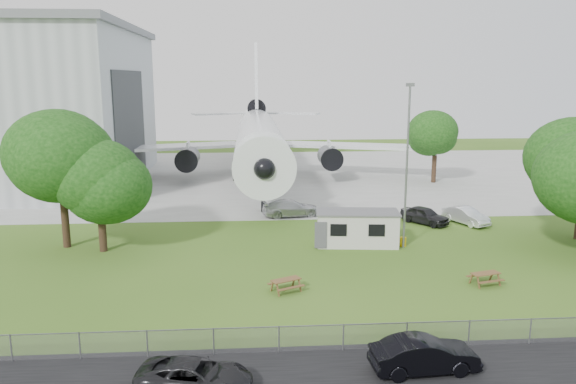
{
  "coord_description": "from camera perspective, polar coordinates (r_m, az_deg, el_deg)",
  "views": [
    {
      "loc": [
        -3.27,
        -33.46,
        12.53
      ],
      "look_at": [
        -0.35,
        8.0,
        4.0
      ],
      "focal_mm": 35.0,
      "sensor_mm": 36.0,
      "label": 1
    }
  ],
  "objects": [
    {
      "name": "airliner",
      "position": [
        69.7,
        -2.98,
        5.6
      ],
      "size": [
        46.36,
        47.73,
        17.69
      ],
      "color": "white",
      "rests_on": "ground"
    },
    {
      "name": "car_ne_sedan",
      "position": [
        51.09,
        17.62,
        -2.32
      ],
      "size": [
        3.26,
        4.61,
        1.44
      ],
      "primitive_type": "imported",
      "rotation": [
        0.0,
        0.0,
        0.44
      ],
      "color": "white",
      "rests_on": "ground"
    },
    {
      "name": "site_cabin",
      "position": [
        42.88,
        7.07,
        -3.66
      ],
      "size": [
        6.87,
        3.3,
        2.62
      ],
      "color": "beige",
      "rests_on": "ground"
    },
    {
      "name": "car_centre_sedan",
      "position": [
        25.85,
        13.68,
        -15.82
      ],
      "size": [
        4.76,
        1.98,
        1.53
      ],
      "primitive_type": "imported",
      "rotation": [
        0.0,
        0.0,
        1.65
      ],
      "color": "black",
      "rests_on": "ground"
    },
    {
      "name": "picnic_west",
      "position": [
        33.96,
        -0.21,
        -10.05
      ],
      "size": [
        2.28,
        2.15,
        0.76
      ],
      "primitive_type": null,
      "rotation": [
        0.0,
        0.0,
        0.46
      ],
      "color": "brown",
      "rests_on": "ground"
    },
    {
      "name": "tree_west_small",
      "position": [
        42.41,
        -18.64,
        0.87
      ],
      "size": [
        6.71,
        6.71,
        8.45
      ],
      "color": "#382619",
      "rests_on": "ground"
    },
    {
      "name": "lamp_mast",
      "position": [
        41.8,
        11.96,
        2.36
      ],
      "size": [
        0.16,
        0.16,
        12.0
      ],
      "primitive_type": "cylinder",
      "color": "slate",
      "rests_on": "ground"
    },
    {
      "name": "car_west_estate",
      "position": [
        24.15,
        -9.45,
        -18.02
      ],
      "size": [
        5.0,
        2.95,
        1.3
      ],
      "primitive_type": "imported",
      "rotation": [
        0.0,
        0.0,
        1.4
      ],
      "color": "black",
      "rests_on": "ground"
    },
    {
      "name": "picnic_east",
      "position": [
        37.03,
        19.35,
        -8.86
      ],
      "size": [
        2.12,
        1.91,
        0.76
      ],
      "primitive_type": null,
      "rotation": [
        0.0,
        0.0,
        0.26
      ],
      "color": "brown",
      "rests_on": "ground"
    },
    {
      "name": "car_apron_van",
      "position": [
        51.35,
        0.29,
        -1.64
      ],
      "size": [
        5.57,
        3.01,
        1.53
      ],
      "primitive_type": "imported",
      "rotation": [
        0.0,
        0.0,
        1.74
      ],
      "color": "silver",
      "rests_on": "ground"
    },
    {
      "name": "concrete_apron",
      "position": [
        72.62,
        -1.39,
        1.67
      ],
      "size": [
        120.0,
        46.0,
        0.03
      ],
      "primitive_type": "cube",
      "color": "#B7B7B2",
      "rests_on": "ground"
    },
    {
      "name": "fence",
      "position": [
        27.23,
        3.46,
        -15.81
      ],
      "size": [
        58.0,
        0.04,
        1.3
      ],
      "primitive_type": "cube",
      "color": "gray",
      "rests_on": "ground"
    },
    {
      "name": "ground",
      "position": [
        35.88,
        1.47,
        -8.85
      ],
      "size": [
        160.0,
        160.0,
        0.0
      ],
      "primitive_type": "plane",
      "color": "#557B29"
    },
    {
      "name": "car_ne_hatch",
      "position": [
        50.18,
        13.71,
        -2.33
      ],
      "size": [
        4.08,
        4.49,
        1.48
      ],
      "primitive_type": "imported",
      "rotation": [
        0.0,
        0.0,
        0.67
      ],
      "color": "black",
      "rests_on": "ground"
    },
    {
      "name": "tree_west_big",
      "position": [
        44.15,
        -22.15,
        3.31
      ],
      "size": [
        8.73,
        8.73,
        11.2
      ],
      "color": "#382619",
      "rests_on": "ground"
    },
    {
      "name": "tree_far_apron",
      "position": [
        69.46,
        14.77,
        5.53
      ],
      "size": [
        5.94,
        5.94,
        8.64
      ],
      "color": "#382619",
      "rests_on": "ground"
    }
  ]
}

